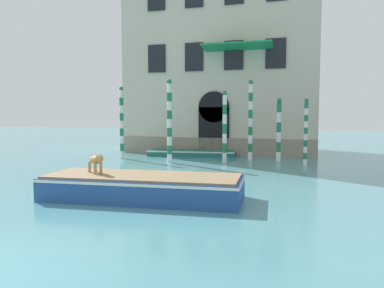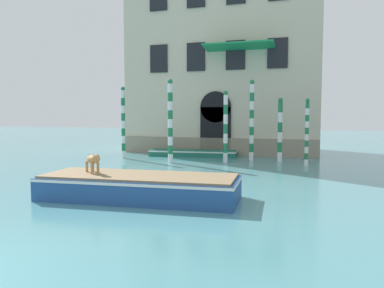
{
  "view_description": "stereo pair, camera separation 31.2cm",
  "coord_description": "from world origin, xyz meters",
  "views": [
    {
      "loc": [
        5.69,
        -4.14,
        2.6
      ],
      "look_at": [
        0.82,
        12.69,
        1.2
      ],
      "focal_mm": 35.0,
      "sensor_mm": 36.0,
      "label": 1
    },
    {
      "loc": [
        5.99,
        -4.05,
        2.6
      ],
      "look_at": [
        0.82,
        12.69,
        1.2
      ],
      "focal_mm": 35.0,
      "sensor_mm": 36.0,
      "label": 2
    }
  ],
  "objects": [
    {
      "name": "boat_foreground",
      "position": [
        1.11,
        6.27,
        0.4
      ],
      "size": [
        6.2,
        2.56,
        0.76
      ],
      "rotation": [
        0.0,
        0.0,
        0.07
      ],
      "color": "#234C8C",
      "rests_on": "ground_plane"
    },
    {
      "name": "mooring_pole_0",
      "position": [
        -4.35,
        15.73,
        2.12
      ],
      "size": [
        0.24,
        0.24,
        4.21
      ],
      "color": "white",
      "rests_on": "ground_plane"
    },
    {
      "name": "mooring_pole_2",
      "position": [
        5.97,
        15.58,
        1.71
      ],
      "size": [
        0.2,
        0.2,
        3.39
      ],
      "color": "white",
      "rests_on": "ground_plane"
    },
    {
      "name": "mooring_pole_5",
      "position": [
        3.0,
        16.97,
        2.27
      ],
      "size": [
        0.26,
        0.26,
        4.51
      ],
      "color": "white",
      "rests_on": "ground_plane"
    },
    {
      "name": "mooring_pole_4",
      "position": [
        4.57,
        16.73,
        1.76
      ],
      "size": [
        0.25,
        0.25,
        3.48
      ],
      "color": "white",
      "rests_on": "ground_plane"
    },
    {
      "name": "mooring_pole_3",
      "position": [
        1.78,
        15.71,
        1.95
      ],
      "size": [
        0.25,
        0.25,
        3.85
      ],
      "color": "white",
      "rests_on": "ground_plane"
    },
    {
      "name": "palazzo_left",
      "position": [
        0.38,
        22.09,
        9.14
      ],
      "size": [
        12.7,
        7.4,
        18.32
      ],
      "color": "beige",
      "rests_on": "ground_plane"
    },
    {
      "name": "dog_on_deck",
      "position": [
        -0.41,
        6.14,
        1.17
      ],
      "size": [
        0.78,
        0.67,
        0.63
      ],
      "rotation": [
        0.0,
        0.0,
        -0.68
      ],
      "color": "tan",
      "rests_on": "boat_foreground"
    },
    {
      "name": "mooring_pole_1",
      "position": [
        -1.01,
        14.68,
        2.25
      ],
      "size": [
        0.27,
        0.27,
        4.46
      ],
      "color": "white",
      "rests_on": "ground_plane"
    },
    {
      "name": "boat_moored_near_palazzo",
      "position": [
        -0.75,
        18.02,
        0.2
      ],
      "size": [
        5.49,
        1.88,
        0.38
      ],
      "rotation": [
        0.0,
        0.0,
        0.09
      ],
      "color": "#1E6651",
      "rests_on": "ground_plane"
    }
  ]
}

